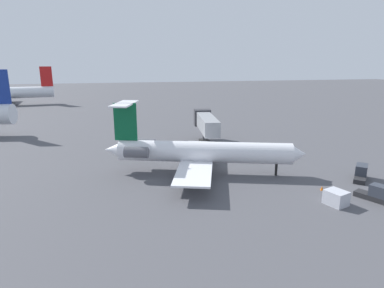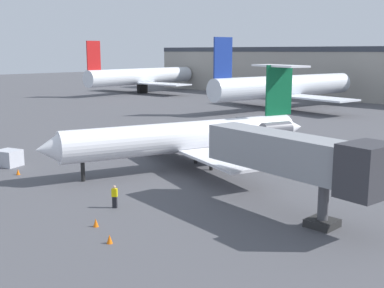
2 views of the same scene
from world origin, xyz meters
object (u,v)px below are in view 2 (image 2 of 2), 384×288
object	(u,v)px
traffic_cone_far	(110,239)
parked_airliner_west_end	(142,77)
regional_jet	(192,136)
traffic_cone_near	(18,172)
ground_crew_marshaller	(115,196)
traffic_cone_mid	(96,223)
cargo_container_uld	(9,158)
parked_airliner_west_mid	(284,87)
jet_bridge	(301,158)

from	to	relation	value
traffic_cone_far	parked_airliner_west_end	distance (m)	105.18
regional_jet	traffic_cone_near	bearing A→B (deg)	-125.27
ground_crew_marshaller	traffic_cone_mid	size ratio (longest dim) A/B	3.07
traffic_cone_near	traffic_cone_far	bearing A→B (deg)	-10.29
regional_jet	parked_airliner_west_end	bearing A→B (deg)	144.33
traffic_cone_near	ground_crew_marshaller	bearing A→B (deg)	2.61
traffic_cone_mid	cargo_container_uld	bearing A→B (deg)	170.36
parked_airliner_west_mid	ground_crew_marshaller	bearing A→B (deg)	-65.84
jet_bridge	cargo_container_uld	world-z (taller)	jet_bridge
regional_jet	parked_airliner_west_end	world-z (taller)	parked_airliner_west_end
regional_jet	traffic_cone_mid	world-z (taller)	regional_jet
jet_bridge	traffic_cone_far	world-z (taller)	jet_bridge
parked_airliner_west_end	jet_bridge	bearing A→B (deg)	-32.95
cargo_container_uld	parked_airliner_west_end	xyz separation A→B (m)	(-57.17, 62.99, 3.62)
jet_bridge	traffic_cone_mid	bearing A→B (deg)	-128.40
traffic_cone_near	traffic_cone_mid	bearing A→B (deg)	-8.72
cargo_container_uld	parked_airliner_west_end	bearing A→B (deg)	132.23
cargo_container_uld	jet_bridge	bearing A→B (deg)	13.96
traffic_cone_near	traffic_cone_far	size ratio (longest dim) A/B	1.00
regional_jet	jet_bridge	xyz separation A→B (m)	(15.55, -5.17, 1.05)
traffic_cone_far	parked_airliner_west_mid	size ratio (longest dim) A/B	0.02
ground_crew_marshaller	parked_airliner_west_end	xyz separation A→B (m)	(-75.32, 63.29, 3.57)
jet_bridge	traffic_cone_near	size ratio (longest dim) A/B	25.89
traffic_cone_far	cargo_container_uld	bearing A→B (deg)	169.17
traffic_cone_far	jet_bridge	bearing A→B (deg)	64.73
regional_jet	jet_bridge	size ratio (longest dim) A/B	1.93
parked_airliner_west_end	regional_jet	bearing A→B (deg)	-35.67
traffic_cone_far	regional_jet	bearing A→B (deg)	120.81
regional_jet	ground_crew_marshaller	size ratio (longest dim) A/B	16.30
regional_jet	cargo_container_uld	xyz separation A→B (m)	(-13.37, -12.36, -2.41)
traffic_cone_mid	traffic_cone_far	size ratio (longest dim) A/B	1.00
regional_jet	traffic_cone_near	xyz separation A→B (m)	(-9.41, -13.31, -2.94)
jet_bridge	traffic_cone_mid	xyz separation A→B (m)	(-8.46, -10.67, -3.98)
cargo_container_uld	traffic_cone_far	distance (m)	23.85
parked_airliner_west_mid	traffic_cone_mid	bearing A→B (deg)	-65.16
cargo_container_uld	traffic_cone_near	world-z (taller)	cargo_container_uld
jet_bridge	parked_airliner_west_mid	world-z (taller)	parked_airliner_west_mid
cargo_container_uld	traffic_cone_far	world-z (taller)	cargo_container_uld
parked_airliner_west_end	parked_airliner_west_mid	world-z (taller)	parked_airliner_west_end
parked_airliner_west_mid	cargo_container_uld	bearing A→B (deg)	-81.79
ground_crew_marshaller	parked_airliner_west_mid	world-z (taller)	parked_airliner_west_mid
jet_bridge	parked_airliner_west_end	xyz separation A→B (m)	(-86.10, 55.80, 0.17)
parked_airliner_west_end	traffic_cone_mid	bearing A→B (deg)	-40.57
traffic_cone_near	traffic_cone_far	xyz separation A→B (m)	(19.46, -3.53, 0.00)
regional_jet	traffic_cone_far	world-z (taller)	regional_jet
jet_bridge	cargo_container_uld	bearing A→B (deg)	-166.04
parked_airliner_west_end	parked_airliner_west_mid	size ratio (longest dim) A/B	1.01
parked_airliner_west_end	traffic_cone_far	bearing A→B (deg)	-39.94
traffic_cone_mid	parked_airliner_west_mid	xyz separation A→B (m)	(-29.02, 62.69, 4.11)
regional_jet	parked_airliner_west_end	size ratio (longest dim) A/B	0.76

